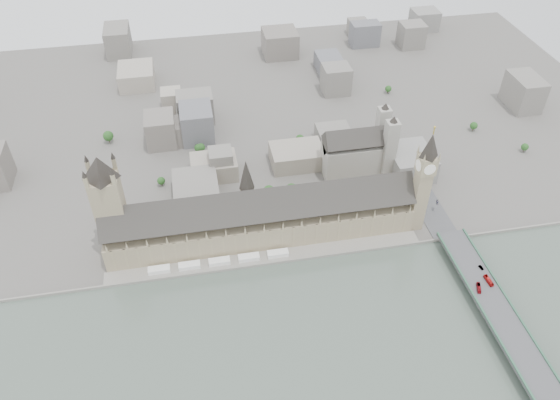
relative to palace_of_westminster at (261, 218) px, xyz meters
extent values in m
plane|color=#595651|center=(0.00, -19.70, -22.71)|extent=(900.00, 900.00, 0.00)
cube|color=gray|center=(0.00, -34.70, -21.21)|extent=(600.00, 1.50, 3.00)
cube|color=gray|center=(0.00, -27.20, -21.71)|extent=(270.00, 15.00, 2.00)
cube|color=white|center=(-90.00, -26.70, -18.71)|extent=(18.00, 7.00, 4.00)
cube|color=white|center=(-65.00, -26.70, -18.71)|extent=(18.00, 7.00, 4.00)
cube|color=white|center=(-40.00, -26.70, -18.71)|extent=(18.00, 7.00, 4.00)
cube|color=white|center=(-15.00, -26.70, -18.71)|extent=(18.00, 7.00, 4.00)
cube|color=white|center=(10.00, -26.70, -18.71)|extent=(18.00, 7.00, 4.00)
cube|color=gray|center=(0.00, 0.30, -10.21)|extent=(265.00, 40.00, 25.00)
cube|color=#2A2826|center=(0.00, 0.30, 12.37)|extent=(265.00, 40.73, 40.73)
cube|color=gray|center=(138.00, -11.70, 8.29)|extent=(12.00, 12.00, 62.00)
cube|color=#9B8A6B|center=(138.00, -11.70, 47.29)|extent=(14.00, 14.00, 16.00)
cylinder|color=white|center=(145.20, -11.70, 47.29)|extent=(0.60, 10.00, 10.00)
cylinder|color=white|center=(130.80, -11.70, 47.29)|extent=(0.60, 10.00, 10.00)
cylinder|color=white|center=(138.00, -4.50, 47.29)|extent=(10.00, 0.60, 10.00)
cylinder|color=white|center=(138.00, -18.90, 47.29)|extent=(10.00, 0.60, 10.00)
cone|color=#2B2723|center=(138.00, -11.70, 66.29)|extent=(17.00, 17.00, 22.00)
cylinder|color=yellow|center=(138.00, -11.70, 80.29)|extent=(1.00, 1.00, 6.00)
sphere|color=yellow|center=(138.00, -11.70, 83.79)|extent=(2.00, 2.00, 2.00)
cone|color=#9B8A6B|center=(144.50, -5.20, 59.29)|extent=(2.40, 2.40, 8.00)
cone|color=#9B8A6B|center=(131.50, -5.20, 59.29)|extent=(2.40, 2.40, 8.00)
cone|color=#9B8A6B|center=(144.50, -18.20, 59.29)|extent=(2.40, 2.40, 8.00)
cone|color=#9B8A6B|center=(131.50, -18.20, 59.29)|extent=(2.40, 2.40, 8.00)
cube|color=gray|center=(-122.00, 6.30, 17.29)|extent=(23.00, 23.00, 80.00)
cone|color=#2B2723|center=(-122.00, 6.30, 67.29)|extent=(30.00, 30.00, 20.00)
cylinder|color=#9B8A6B|center=(-10.00, 6.30, 20.29)|extent=(12.00, 12.00, 20.00)
cone|color=#2B2723|center=(-10.00, 6.30, 44.29)|extent=(13.00, 13.00, 28.00)
cube|color=#474749|center=(162.00, -107.20, -17.58)|extent=(25.00, 325.00, 10.25)
cube|color=#A29D92|center=(105.00, 75.30, -5.71)|extent=(60.00, 28.00, 34.00)
cube|color=#2A2826|center=(105.00, 75.30, 16.29)|extent=(60.00, 28.28, 28.28)
cube|color=#A29D92|center=(137.00, 87.30, 9.29)|extent=(12.00, 12.00, 64.00)
cube|color=#A29D92|center=(137.00, 63.30, 9.29)|extent=(12.00, 12.00, 64.00)
imported|color=maroon|center=(156.59, -99.11, -11.00)|extent=(5.88, 10.66, 2.91)
imported|color=red|center=(167.56, -93.75, -10.84)|extent=(3.29, 11.70, 3.22)
imported|color=gray|center=(168.46, -79.31, -11.63)|extent=(2.69, 5.25, 1.65)
imported|color=gray|center=(165.73, 3.41, -11.68)|extent=(4.01, 5.77, 1.55)
camera|label=1|loc=(-47.43, -342.29, 320.37)|focal=35.00mm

